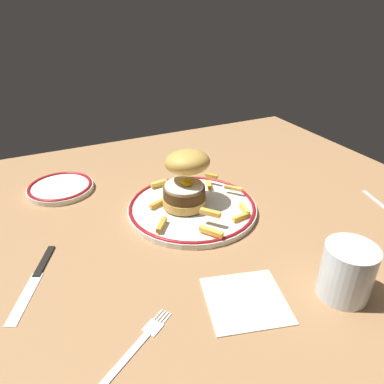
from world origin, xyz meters
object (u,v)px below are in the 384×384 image
dinner_plate (192,207)px  napkin (246,300)px  burger (185,178)px  fork (137,345)px  water_glass (346,274)px  knife (37,274)px  side_plate (60,188)px

dinner_plate → napkin: 26.97cm
dinner_plate → burger: burger is taller
fork → dinner_plate: bearing=52.3°
water_glass → knife: 49.06cm
burger → napkin: burger is taller
water_glass → side_plate: 63.51cm
water_glass → fork: (-31.52, 4.54, -3.66)cm
dinner_plate → knife: 32.61cm
burger → knife: bearing=-164.4°
water_glass → side_plate: (-34.55, 53.21, -3.01)cm
fork → side_plate: bearing=93.6°
burger → fork: size_ratio=0.93×
burger → dinner_plate: bearing=-57.6°
water_glass → knife: bearing=149.8°
dinner_plate → napkin: bearing=-98.1°
side_plate → napkin: bearing=-67.2°
water_glass → knife: (-42.29, 24.59, -3.58)cm
burger → knife: size_ratio=0.71×
dinner_plate → water_glass: water_glass is taller
water_glass → napkin: size_ratio=0.74×
knife → dinner_plate: bearing=12.7°
burger → water_glass: (11.40, -33.22, -3.59)cm
dinner_plate → knife: (-31.81, -7.19, -0.58)cm
fork → napkin: same height
side_plate → water_glass: bearing=-57.0°
side_plate → knife: bearing=-105.1°
burger → knife: 32.87cm
dinner_plate → napkin: dinner_plate is taller
fork → knife: (-10.77, 20.06, 0.08)cm
burger → napkin: 29.19cm
burger → water_glass: size_ratio=1.37×
burger → fork: burger is taller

